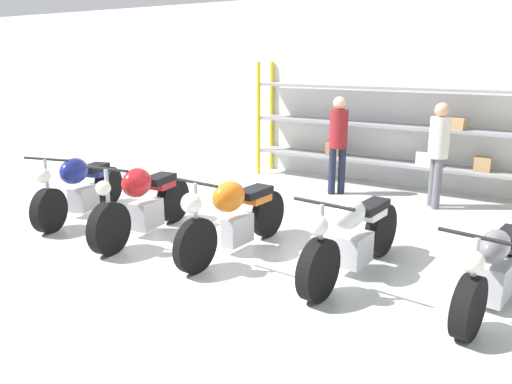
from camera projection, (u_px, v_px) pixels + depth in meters
ground_plane at (240, 251)px, 6.41m from camera, size 30.00×30.00×0.00m
back_wall at (370, 90)px, 9.70m from camera, size 30.00×0.08×3.60m
shelving_rack at (383, 128)px, 9.35m from camera, size 5.06×0.63×2.32m
motorcycle_blue at (80, 187)px, 7.69m from camera, size 0.88×2.10×1.07m
motorcycle_red at (143, 203)px, 6.85m from camera, size 0.62×2.11×1.11m
motorcycle_orange at (233, 215)px, 6.22m from camera, size 0.59×2.13×1.08m
motorcycle_white at (353, 237)px, 5.61m from camera, size 0.68×2.20×1.03m
motorcycle_grey at (494, 269)px, 4.88m from camera, size 0.69×2.06×0.95m
person_browsing at (438, 147)px, 8.05m from camera, size 0.44×0.44×1.72m
person_near_rack at (338, 137)px, 8.87m from camera, size 0.45×0.45×1.75m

